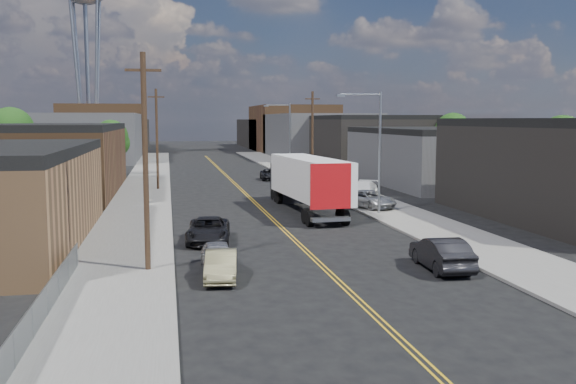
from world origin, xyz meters
name	(u,v)px	position (x,y,z in m)	size (l,w,h in m)	color
ground	(227,176)	(0.00, 60.00, 0.00)	(260.00, 260.00, 0.00)	black
centerline	(240,189)	(0.00, 45.00, 0.01)	(0.32, 120.00, 0.01)	gold
sidewalk_left	(145,190)	(-9.50, 45.00, 0.07)	(5.00, 140.00, 0.15)	slate
sidewalk_right	(331,186)	(9.50, 45.00, 0.07)	(5.00, 140.00, 0.15)	slate
warehouse_brown	(52,159)	(-18.00, 44.00, 3.30)	(12.00, 26.00, 6.60)	#543821
industrial_right_b	(440,156)	(22.00, 46.00, 3.05)	(14.00, 24.00, 6.10)	#353538
industrial_right_c	(367,141)	(22.00, 72.00, 3.80)	(14.00, 22.00, 7.60)	black
skyline_left_a	(91,137)	(-20.00, 95.00, 4.00)	(16.00, 30.00, 8.00)	#353538
skyline_right_a	(318,136)	(20.00, 95.00, 4.00)	(16.00, 30.00, 8.00)	#353538
skyline_left_b	(105,129)	(-20.00, 120.00, 5.00)	(16.00, 26.00, 10.00)	#543821
skyline_right_b	(292,129)	(20.00, 120.00, 5.00)	(16.00, 26.00, 10.00)	#543821
skyline_left_c	(113,134)	(-20.00, 140.00, 3.50)	(16.00, 40.00, 7.00)	black
skyline_right_c	(277,133)	(20.00, 140.00, 3.50)	(16.00, 40.00, 7.00)	black
streetlight_near	(375,143)	(7.60, 25.00, 5.33)	(3.39, 0.25, 9.00)	gray
streetlight_far	(287,133)	(7.60, 60.00, 5.33)	(3.39, 0.25, 9.00)	gray
utility_pole_left_near	(145,161)	(-8.20, 10.00, 5.14)	(1.60, 0.26, 10.00)	black
utility_pole_left_far	(157,139)	(-8.20, 45.00, 5.14)	(1.60, 0.26, 10.00)	black
utility_pole_right	(312,137)	(8.20, 48.00, 5.14)	(1.60, 0.26, 10.00)	black
chainlink_fence	(47,301)	(-11.50, 3.50, 0.66)	(0.05, 16.00, 1.22)	slate
tree_left_mid	(11,133)	(-23.94, 55.00, 5.48)	(5.10, 5.04, 8.37)	black
tree_left_far	(112,139)	(-13.94, 62.00, 4.57)	(4.35, 4.20, 6.97)	black
tree_right_near	(562,142)	(30.06, 36.00, 4.87)	(4.60, 4.48, 7.44)	black
tree_right_far	(453,133)	(30.06, 60.00, 5.18)	(4.85, 4.76, 7.91)	black
semi_truck	(305,180)	(3.09, 28.09, 2.39)	(3.72, 16.23, 4.20)	silver
car_left_a	(218,256)	(-5.00, 10.00, 0.64)	(1.52, 3.78, 1.29)	#9D9FA2
car_left_b	(221,265)	(-5.00, 8.00, 0.64)	(1.35, 3.87, 1.28)	#837D55
car_left_c	(208,230)	(-5.00, 16.74, 0.71)	(2.37, 5.13, 1.43)	black
car_right_oncoming	(441,253)	(5.31, 8.00, 0.77)	(1.64, 4.69, 1.55)	black
car_right_lot_a	(369,199)	(8.20, 27.99, 0.83)	(2.25, 4.87, 1.35)	#A1A3A6
car_right_lot_b	(363,190)	(9.58, 34.00, 0.87)	(2.02, 4.97, 1.44)	silver
car_right_lot_c	(330,182)	(8.20, 40.34, 0.97)	(1.94, 4.82, 1.64)	black
car_ahead_truck	(270,174)	(4.50, 53.85, 0.64)	(2.11, 4.58, 1.27)	black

